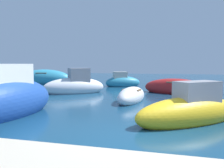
{
  "coord_description": "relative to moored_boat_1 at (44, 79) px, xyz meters",
  "views": [
    {
      "loc": [
        0.78,
        -5.96,
        2.03
      ],
      "look_at": [
        -3.27,
        9.52,
        0.62
      ],
      "focal_mm": 37.56,
      "sensor_mm": 36.0,
      "label": 1
    }
  ],
  "objects": [
    {
      "name": "moored_boat_3",
      "position": [
        12.52,
        -4.38,
        -0.15
      ],
      "size": [
        4.68,
        2.8,
        1.3
      ],
      "rotation": [
        0.0,
        0.0,
        2.81
      ],
      "color": "#B21E1E",
      "rests_on": "ground"
    },
    {
      "name": "ground",
      "position": [
        11.57,
        -14.71,
        -0.51
      ],
      "size": [
        80.0,
        80.0,
        0.0
      ],
      "primitive_type": "plane",
      "color": "navy"
    },
    {
      "name": "moored_boat_1",
      "position": [
        0.0,
        0.0,
        0.0
      ],
      "size": [
        5.53,
        2.9,
        1.85
      ],
      "rotation": [
        0.0,
        0.0,
        0.17
      ],
      "color": "teal",
      "rests_on": "ground"
    },
    {
      "name": "moored_boat_8",
      "position": [
        10.22,
        -8.48,
        -0.23
      ],
      "size": [
        1.48,
        3.38,
        1.01
      ],
      "rotation": [
        0.0,
        0.0,
        4.6
      ],
      "color": "white",
      "rests_on": "ground"
    },
    {
      "name": "moored_boat_5",
      "position": [
        12.93,
        -12.37,
        -0.1
      ],
      "size": [
        4.09,
        3.72,
        1.68
      ],
      "rotation": [
        0.0,
        0.0,
        3.84
      ],
      "color": "gold",
      "rests_on": "ground"
    },
    {
      "name": "moored_boat_6",
      "position": [
        8.02,
        -0.48,
        -0.13
      ],
      "size": [
        3.33,
        2.52,
        1.55
      ],
      "rotation": [
        0.0,
        0.0,
        0.46
      ],
      "color": "teal",
      "rests_on": "ground"
    },
    {
      "name": "moored_boat_4",
      "position": [
        5.83,
        -5.86,
        -0.02
      ],
      "size": [
        4.29,
        3.72,
        2.01
      ],
      "rotation": [
        0.0,
        0.0,
        3.78
      ],
      "color": "white",
      "rests_on": "ground"
    }
  ]
}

